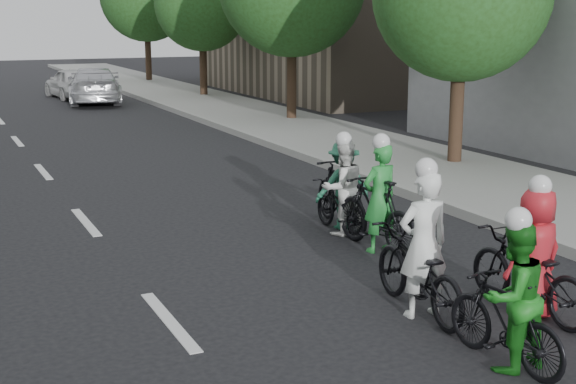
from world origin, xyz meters
TOP-DOWN VIEW (x-y plane):
  - ground at (0.00, 0.00)m, footprint 120.00×120.00m
  - sidewalk_right at (8.00, 10.00)m, footprint 4.00×80.00m
  - curb_right at (6.05, 10.00)m, footprint 0.18×80.00m
  - bldg_se at (16.00, 24.00)m, footprint 10.00×14.00m
  - tree_r_2 at (8.80, 24.60)m, footprint 4.00×4.00m
  - cyclist_0 at (3.90, -1.56)m, footprint 0.78×1.94m
  - cyclist_1 at (3.63, 2.56)m, footprint 0.74×1.59m
  - cyclist_2 at (2.72, -2.59)m, footprint 0.79×1.60m
  - cyclist_3 at (2.74, -0.98)m, footprint 0.79×1.97m
  - cyclist_4 at (3.66, 1.51)m, footprint 0.77×1.89m
  - cyclist_5 at (3.81, 2.90)m, footprint 0.98×1.88m
  - follow_car_lead at (4.05, 24.28)m, footprint 2.87×5.28m
  - follow_car_trail at (3.59, 26.77)m, footprint 2.00×4.04m

SIDE VIEW (x-z plane):
  - ground at x=0.00m, z-range 0.00..0.00m
  - sidewalk_right at x=8.00m, z-range 0.00..0.15m
  - curb_right at x=6.05m, z-range 0.00..0.18m
  - cyclist_1 at x=3.63m, z-range -0.25..1.42m
  - cyclist_0 at x=3.90m, z-range -0.25..1.44m
  - cyclist_3 at x=2.74m, z-range -0.33..1.55m
  - cyclist_2 at x=2.72m, z-range -0.21..1.45m
  - cyclist_5 at x=3.81m, z-range -0.17..1.44m
  - cyclist_4 at x=3.66m, z-range -0.26..1.52m
  - follow_car_trail at x=3.59m, z-range 0.00..1.32m
  - follow_car_lead at x=4.05m, z-range 0.00..1.45m
  - tree_r_2 at x=8.80m, z-range 0.98..6.95m
  - bldg_se at x=16.00m, z-range 0.00..8.00m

